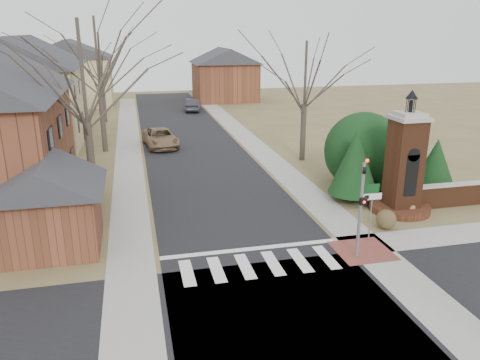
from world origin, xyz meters
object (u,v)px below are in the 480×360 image
object	(u,v)px
pickup_truck	(160,138)
sign_post	(372,201)
traffic_signal_pole	(361,200)
brick_gate_monument	(403,172)
distant_car	(193,105)

from	to	relation	value
pickup_truck	sign_post	bearing A→B (deg)	-74.63
pickup_truck	traffic_signal_pole	bearing A→B (deg)	-78.91
brick_gate_monument	distant_car	distance (m)	35.48
brick_gate_monument	pickup_truck	size ratio (longest dim) A/B	1.21
sign_post	distant_car	world-z (taller)	sign_post
traffic_signal_pole	sign_post	distance (m)	2.02
traffic_signal_pole	sign_post	xyz separation A→B (m)	(1.29, 1.41, -0.64)
traffic_signal_pole	pickup_truck	size ratio (longest dim) A/B	0.84
distant_car	pickup_truck	bearing A→B (deg)	83.13
sign_post	distant_car	distance (m)	38.00
brick_gate_monument	distant_car	size ratio (longest dim) A/B	1.44
sign_post	distant_car	xyz separation A→B (m)	(-3.16, 37.85, -1.21)
traffic_signal_pole	distant_car	distance (m)	39.35
sign_post	brick_gate_monument	size ratio (longest dim) A/B	0.42
sign_post	brick_gate_monument	world-z (taller)	brick_gate_monument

